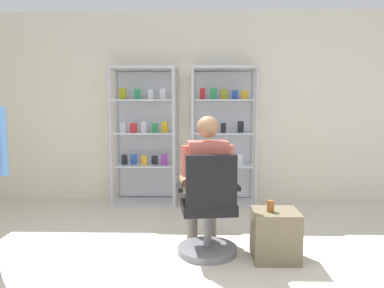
% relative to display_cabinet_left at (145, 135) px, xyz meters
% --- Properties ---
extents(back_wall, '(6.00, 0.10, 2.70)m').
position_rel_display_cabinet_left_xyz_m(back_wall, '(0.55, 0.24, 0.39)').
color(back_wall, silver).
rests_on(back_wall, ground).
extents(display_cabinet_left, '(0.90, 0.45, 1.90)m').
position_rel_display_cabinet_left_xyz_m(display_cabinet_left, '(0.00, 0.00, 0.00)').
color(display_cabinet_left, '#B7B7BC').
rests_on(display_cabinet_left, ground).
extents(display_cabinet_right, '(0.90, 0.45, 1.90)m').
position_rel_display_cabinet_left_xyz_m(display_cabinet_right, '(1.10, 0.00, 0.00)').
color(display_cabinet_right, '#B7B7BC').
rests_on(display_cabinet_right, ground).
extents(office_chair, '(0.60, 0.56, 0.96)m').
position_rel_display_cabinet_left_xyz_m(office_chair, '(0.86, -1.84, -0.57)').
color(office_chair, slate).
rests_on(office_chair, ground).
extents(seated_shopkeeper, '(0.53, 0.60, 1.29)m').
position_rel_display_cabinet_left_xyz_m(seated_shopkeeper, '(0.84, -1.68, -0.25)').
color(seated_shopkeeper, slate).
rests_on(seated_shopkeeper, ground).
extents(storage_crate, '(0.40, 0.37, 0.45)m').
position_rel_display_cabinet_left_xyz_m(storage_crate, '(1.46, -1.91, -0.74)').
color(storage_crate, '#72664C').
rests_on(storage_crate, ground).
extents(tea_glass, '(0.07, 0.07, 0.10)m').
position_rel_display_cabinet_left_xyz_m(tea_glass, '(1.41, -1.94, -0.46)').
color(tea_glass, brown).
rests_on(tea_glass, storage_crate).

